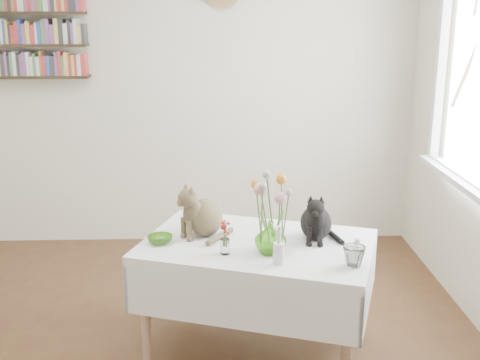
{
  "coord_description": "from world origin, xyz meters",
  "views": [
    {
      "loc": [
        0.42,
        -2.63,
        1.89
      ],
      "look_at": [
        0.52,
        0.36,
        1.05
      ],
      "focal_mm": 45.0,
      "sensor_mm": 36.0,
      "label": 1
    }
  ],
  "objects_px": {
    "flower_vase": "(271,237)",
    "tabby_cat": "(205,208)",
    "dining_table": "(257,270)",
    "bookshelf_unit": "(19,18)",
    "black_cat": "(316,214)"
  },
  "relations": [
    {
      "from": "flower_vase",
      "to": "tabby_cat",
      "type": "bearing_deg",
      "value": 140.39
    },
    {
      "from": "dining_table",
      "to": "flower_vase",
      "type": "relative_size",
      "value": 8.2
    },
    {
      "from": "dining_table",
      "to": "bookshelf_unit",
      "type": "bearing_deg",
      "value": 135.31
    },
    {
      "from": "tabby_cat",
      "to": "flower_vase",
      "type": "bearing_deg",
      "value": 17.3
    },
    {
      "from": "tabby_cat",
      "to": "flower_vase",
      "type": "height_order",
      "value": "tabby_cat"
    },
    {
      "from": "tabby_cat",
      "to": "bookshelf_unit",
      "type": "xyz_separation_m",
      "value": [
        -1.43,
        1.57,
        1.02
      ]
    },
    {
      "from": "flower_vase",
      "to": "black_cat",
      "type": "bearing_deg",
      "value": 36.59
    },
    {
      "from": "black_cat",
      "to": "flower_vase",
      "type": "relative_size",
      "value": 1.64
    },
    {
      "from": "tabby_cat",
      "to": "black_cat",
      "type": "xyz_separation_m",
      "value": [
        0.61,
        -0.09,
        -0.02
      ]
    },
    {
      "from": "dining_table",
      "to": "bookshelf_unit",
      "type": "distance_m",
      "value": 2.77
    },
    {
      "from": "dining_table",
      "to": "black_cat",
      "type": "height_order",
      "value": "black_cat"
    },
    {
      "from": "dining_table",
      "to": "bookshelf_unit",
      "type": "relative_size",
      "value": 1.43
    },
    {
      "from": "flower_vase",
      "to": "bookshelf_unit",
      "type": "xyz_separation_m",
      "value": [
        -1.78,
        1.85,
        1.09
      ]
    },
    {
      "from": "tabby_cat",
      "to": "black_cat",
      "type": "distance_m",
      "value": 0.62
    },
    {
      "from": "black_cat",
      "to": "bookshelf_unit",
      "type": "xyz_separation_m",
      "value": [
        -2.05,
        1.65,
        1.04
      ]
    }
  ]
}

